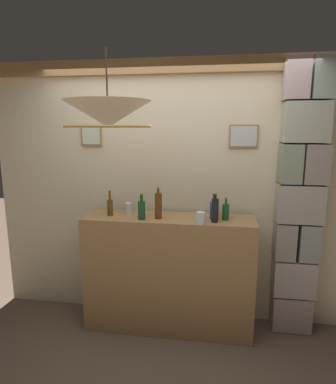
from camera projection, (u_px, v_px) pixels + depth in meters
panelled_rear_partition at (173, 186)px, 3.25m from camera, size 3.72×0.15×2.59m
stone_pillar at (299, 201)px, 2.98m from camera, size 0.42×0.28×2.53m
bar_shelf_unit at (169, 273)px, 3.13m from camera, size 1.60×0.42×1.13m
liquor_bottle_mezcal at (110, 207)px, 3.06m from camera, size 0.05×0.05×0.25m
liquor_bottle_sherry at (158, 205)px, 2.95m from camera, size 0.07×0.07×0.30m
liquor_bottle_rye at (215, 210)px, 2.84m from camera, size 0.06×0.06×0.27m
liquor_bottle_scotch at (226, 211)px, 2.91m from camera, size 0.06×0.06×0.21m
liquor_bottle_amaro at (214, 210)px, 2.94m from camera, size 0.07×0.07×0.25m
liquor_bottle_rum at (142, 209)px, 2.93m from camera, size 0.07×0.07×0.25m
glass_tumbler_rocks at (216, 210)px, 3.08m from camera, size 0.06×0.06×0.09m
glass_tumbler_highball at (201, 218)px, 2.79m from camera, size 0.08×0.08×0.11m
glass_tumbler_shot at (128, 208)px, 3.14m from camera, size 0.06×0.06×0.10m
pendant_lamp at (108, 115)px, 2.17m from camera, size 0.59×0.59×0.51m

